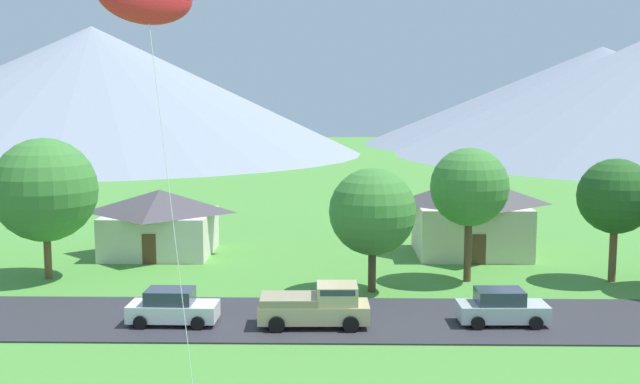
{
  "coord_description": "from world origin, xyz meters",
  "views": [
    {
      "loc": [
        0.84,
        -6.76,
        10.78
      ],
      "look_at": [
        0.34,
        20.4,
        7.35
      ],
      "focal_mm": 41.98,
      "sensor_mm": 36.0,
      "label": 1
    }
  ],
  "objects_px": {
    "parked_car_silver_east_end": "(502,308)",
    "pickup_truck_sand_west_side": "(317,305)",
    "house_leftmost": "(470,214)",
    "house_left_center": "(160,221)",
    "tree_right_of_center": "(373,212)",
    "tree_far_right": "(616,197)",
    "parked_car_white_mid_east": "(172,307)",
    "tree_near_left": "(469,187)",
    "tree_center": "(45,190)"
  },
  "relations": [
    {
      "from": "house_leftmost",
      "to": "tree_far_right",
      "type": "relative_size",
      "value": 1.09
    },
    {
      "from": "tree_near_left",
      "to": "parked_car_white_mid_east",
      "type": "xyz_separation_m",
      "value": [
        -15.58,
        -8.92,
        -4.74
      ]
    },
    {
      "from": "tree_right_of_center",
      "to": "tree_far_right",
      "type": "relative_size",
      "value": 0.95
    },
    {
      "from": "house_left_center",
      "to": "parked_car_white_mid_east",
      "type": "relative_size",
      "value": 1.8
    },
    {
      "from": "house_left_center",
      "to": "pickup_truck_sand_west_side",
      "type": "distance_m",
      "value": 20.09
    },
    {
      "from": "tree_right_of_center",
      "to": "pickup_truck_sand_west_side",
      "type": "bearing_deg",
      "value": -113.96
    },
    {
      "from": "tree_right_of_center",
      "to": "parked_car_white_mid_east",
      "type": "distance_m",
      "value": 12.27
    },
    {
      "from": "tree_right_of_center",
      "to": "tree_near_left",
      "type": "bearing_deg",
      "value": 23.66
    },
    {
      "from": "house_left_center",
      "to": "parked_car_silver_east_end",
      "type": "xyz_separation_m",
      "value": [
        20.01,
        -16.16,
        -1.46
      ]
    },
    {
      "from": "tree_center",
      "to": "pickup_truck_sand_west_side",
      "type": "distance_m",
      "value": 19.26
    },
    {
      "from": "house_leftmost",
      "to": "tree_right_of_center",
      "type": "height_order",
      "value": "tree_right_of_center"
    },
    {
      "from": "parked_car_white_mid_east",
      "to": "tree_far_right",
      "type": "bearing_deg",
      "value": 20.46
    },
    {
      "from": "tree_right_of_center",
      "to": "parked_car_white_mid_east",
      "type": "height_order",
      "value": "tree_right_of_center"
    },
    {
      "from": "house_leftmost",
      "to": "parked_car_silver_east_end",
      "type": "relative_size",
      "value": 1.88
    },
    {
      "from": "house_leftmost",
      "to": "tree_center",
      "type": "xyz_separation_m",
      "value": [
        -26.54,
        -7.54,
        2.55
      ]
    },
    {
      "from": "tree_near_left",
      "to": "tree_center",
      "type": "xyz_separation_m",
      "value": [
        -25.01,
        0.16,
        -0.23
      ]
    },
    {
      "from": "house_left_center",
      "to": "tree_near_left",
      "type": "bearing_deg",
      "value": -20.59
    },
    {
      "from": "parked_car_white_mid_east",
      "to": "tree_near_left",
      "type": "bearing_deg",
      "value": 29.78
    },
    {
      "from": "tree_near_left",
      "to": "tree_far_right",
      "type": "bearing_deg",
      "value": 0.55
    },
    {
      "from": "tree_near_left",
      "to": "tree_right_of_center",
      "type": "xyz_separation_m",
      "value": [
        -5.76,
        -2.52,
        -1.08
      ]
    },
    {
      "from": "parked_car_white_mid_east",
      "to": "pickup_truck_sand_west_side",
      "type": "xyz_separation_m",
      "value": [
        6.88,
        -0.21,
        0.19
      ]
    },
    {
      "from": "parked_car_silver_east_end",
      "to": "pickup_truck_sand_west_side",
      "type": "xyz_separation_m",
      "value": [
        -8.78,
        -0.45,
        0.19
      ]
    },
    {
      "from": "house_leftmost",
      "to": "tree_far_right",
      "type": "xyz_separation_m",
      "value": [
        7.0,
        -7.62,
        2.25
      ]
    },
    {
      "from": "house_leftmost",
      "to": "house_left_center",
      "type": "relative_size",
      "value": 1.04
    },
    {
      "from": "pickup_truck_sand_west_side",
      "to": "house_left_center",
      "type": "bearing_deg",
      "value": 124.06
    },
    {
      "from": "tree_near_left",
      "to": "tree_far_right",
      "type": "height_order",
      "value": "tree_near_left"
    },
    {
      "from": "parked_car_white_mid_east",
      "to": "house_leftmost",
      "type": "bearing_deg",
      "value": 44.16
    },
    {
      "from": "tree_near_left",
      "to": "tree_far_right",
      "type": "xyz_separation_m",
      "value": [
        8.53,
        0.08,
        -0.53
      ]
    },
    {
      "from": "pickup_truck_sand_west_side",
      "to": "parked_car_silver_east_end",
      "type": "bearing_deg",
      "value": 2.96
    },
    {
      "from": "tree_far_right",
      "to": "tree_center",
      "type": "bearing_deg",
      "value": 179.88
    },
    {
      "from": "tree_near_left",
      "to": "tree_far_right",
      "type": "relative_size",
      "value": 1.09
    },
    {
      "from": "tree_near_left",
      "to": "parked_car_white_mid_east",
      "type": "distance_m",
      "value": 18.57
    },
    {
      "from": "tree_right_of_center",
      "to": "parked_car_silver_east_end",
      "type": "distance_m",
      "value": 9.24
    },
    {
      "from": "tree_center",
      "to": "parked_car_white_mid_east",
      "type": "xyz_separation_m",
      "value": [
        9.43,
        -9.07,
        -4.5
      ]
    },
    {
      "from": "tree_far_right",
      "to": "pickup_truck_sand_west_side",
      "type": "distance_m",
      "value": 19.94
    },
    {
      "from": "house_leftmost",
      "to": "house_left_center",
      "type": "xyz_separation_m",
      "value": [
        -21.45,
        -0.21,
        -0.49
      ]
    },
    {
      "from": "tree_center",
      "to": "pickup_truck_sand_west_side",
      "type": "bearing_deg",
      "value": -29.64
    },
    {
      "from": "tree_far_right",
      "to": "tree_right_of_center",
      "type": "bearing_deg",
      "value": -169.66
    },
    {
      "from": "tree_right_of_center",
      "to": "parked_car_white_mid_east",
      "type": "bearing_deg",
      "value": -146.94
    },
    {
      "from": "house_left_center",
      "to": "pickup_truck_sand_west_side",
      "type": "relative_size",
      "value": 1.46
    },
    {
      "from": "tree_near_left",
      "to": "parked_car_silver_east_end",
      "type": "bearing_deg",
      "value": -89.42
    },
    {
      "from": "tree_near_left",
      "to": "tree_center",
      "type": "relative_size",
      "value": 0.94
    },
    {
      "from": "house_leftmost",
      "to": "tree_near_left",
      "type": "bearing_deg",
      "value": -101.21
    },
    {
      "from": "parked_car_silver_east_end",
      "to": "pickup_truck_sand_west_side",
      "type": "relative_size",
      "value": 0.81
    },
    {
      "from": "house_leftmost",
      "to": "tree_near_left",
      "type": "relative_size",
      "value": 1.01
    },
    {
      "from": "tree_far_right",
      "to": "parked_car_silver_east_end",
      "type": "xyz_separation_m",
      "value": [
        -8.44,
        -8.75,
        -4.2
      ]
    },
    {
      "from": "tree_center",
      "to": "parked_car_silver_east_end",
      "type": "distance_m",
      "value": 26.98
    },
    {
      "from": "pickup_truck_sand_west_side",
      "to": "house_leftmost",
      "type": "bearing_deg",
      "value": 58.72
    },
    {
      "from": "house_left_center",
      "to": "tree_right_of_center",
      "type": "relative_size",
      "value": 1.1
    },
    {
      "from": "parked_car_silver_east_end",
      "to": "house_left_center",
      "type": "bearing_deg",
      "value": 141.09
    }
  ]
}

